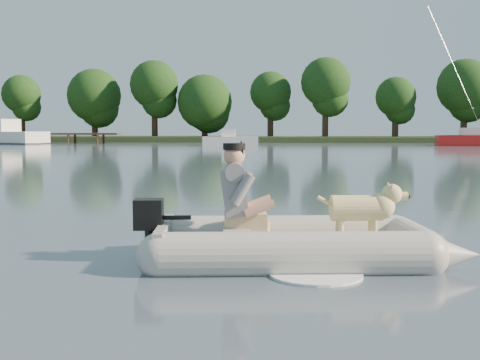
# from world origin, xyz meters

# --- Properties ---
(water) EXTENTS (160.00, 160.00, 0.00)m
(water) POSITION_xyz_m (0.00, 0.00, 0.00)
(water) COLOR slate
(water) RESTS_ON ground
(shore_bank) EXTENTS (160.00, 12.00, 0.70)m
(shore_bank) POSITION_xyz_m (0.00, 62.00, 0.25)
(shore_bank) COLOR #47512D
(shore_bank) RESTS_ON water
(dock) EXTENTS (18.00, 2.00, 1.04)m
(dock) POSITION_xyz_m (-26.00, 52.00, 0.52)
(dock) COLOR #4C331E
(dock) RESTS_ON water
(treeline) EXTENTS (84.66, 7.35, 9.27)m
(treeline) POSITION_xyz_m (5.75, 61.07, 5.30)
(treeline) COLOR #332316
(treeline) RESTS_ON shore_bank
(dinghy) EXTENTS (5.04, 3.72, 1.41)m
(dinghy) POSITION_xyz_m (0.92, -0.05, 0.60)
(dinghy) COLOR #A1A19C
(dinghy) RESTS_ON water
(man) EXTENTS (0.81, 0.72, 1.10)m
(man) POSITION_xyz_m (0.20, -0.09, 0.79)
(man) COLOR slate
(man) RESTS_ON dinghy
(dog) EXTENTS (0.98, 0.45, 0.63)m
(dog) POSITION_xyz_m (1.56, 0.08, 0.53)
(dog) COLOR tan
(dog) RESTS_ON dinghy
(outboard_motor) EXTENTS (0.46, 0.35, 0.80)m
(outboard_motor) POSITION_xyz_m (-0.76, -0.27, 0.32)
(outboard_motor) COLOR black
(outboard_motor) RESTS_ON dinghy
(cabin_cruiser) EXTENTS (9.74, 6.59, 2.84)m
(cabin_cruiser) POSITION_xyz_m (-27.64, 49.40, 1.20)
(cabin_cruiser) COLOR white
(cabin_cruiser) RESTS_ON water
(motorboat) EXTENTS (5.17, 2.28, 2.14)m
(motorboat) POSITION_xyz_m (-5.15, 45.98, 0.97)
(motorboat) COLOR white
(motorboat) RESTS_ON water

